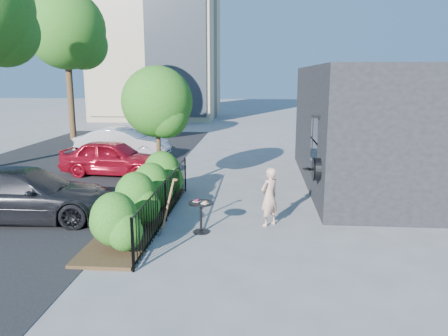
# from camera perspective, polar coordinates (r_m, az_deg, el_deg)

# --- Properties ---
(ground) EXTENTS (120.00, 120.00, 0.00)m
(ground) POSITION_cam_1_polar(r_m,az_deg,el_deg) (11.27, -0.01, -7.14)
(ground) COLOR gray
(ground) RESTS_ON ground
(shop_building) EXTENTS (6.22, 9.00, 4.00)m
(shop_building) POSITION_cam_1_polar(r_m,az_deg,el_deg) (15.89, 21.65, 5.04)
(shop_building) COLOR black
(shop_building) RESTS_ON ground
(fence) EXTENTS (0.05, 6.05, 1.10)m
(fence) POSITION_cam_1_polar(r_m,az_deg,el_deg) (11.31, -7.62, -4.20)
(fence) COLOR black
(fence) RESTS_ON ground
(planting_bed) EXTENTS (1.30, 6.00, 0.08)m
(planting_bed) POSITION_cam_1_polar(r_m,az_deg,el_deg) (11.63, -10.95, -6.54)
(planting_bed) COLOR #382616
(planting_bed) RESTS_ON ground
(shrubs) EXTENTS (1.10, 5.60, 1.24)m
(shrubs) POSITION_cam_1_polar(r_m,az_deg,el_deg) (11.51, -10.47, -3.29)
(shrubs) COLOR #1D5212
(shrubs) RESTS_ON ground
(patio_tree) EXTENTS (2.20, 2.20, 3.94)m
(patio_tree) POSITION_cam_1_polar(r_m,az_deg,el_deg) (13.75, -8.48, 7.99)
(patio_tree) COLOR #3F2B19
(patio_tree) RESTS_ON ground
(street) EXTENTS (9.00, 30.00, 0.01)m
(street) POSITION_cam_1_polar(r_m,az_deg,el_deg) (16.14, -24.69, -2.33)
(street) COLOR black
(street) RESTS_ON ground
(street_tree_far) EXTENTS (4.40, 4.40, 8.28)m
(street_tree_far) POSITION_cam_1_polar(r_m,az_deg,el_deg) (26.93, -19.83, 16.05)
(street_tree_far) COLOR #3F2B19
(street_tree_far) RESTS_ON ground
(cafe_table) EXTENTS (0.60, 0.60, 0.80)m
(cafe_table) POSITION_cam_1_polar(r_m,az_deg,el_deg) (10.44, -3.03, -5.72)
(cafe_table) COLOR black
(cafe_table) RESTS_ON ground
(woman) EXTENTS (0.63, 0.63, 1.48)m
(woman) POSITION_cam_1_polar(r_m,az_deg,el_deg) (10.91, 5.94, -3.77)
(woman) COLOR tan
(woman) RESTS_ON ground
(shovel) EXTENTS (0.48, 0.18, 1.42)m
(shovel) POSITION_cam_1_polar(r_m,az_deg,el_deg) (10.28, -7.50, -5.49)
(shovel) COLOR brown
(shovel) RESTS_ON ground
(car_red) EXTENTS (4.06, 1.99, 1.33)m
(car_red) POSITION_cam_1_polar(r_m,az_deg,el_deg) (16.93, -14.29, 1.33)
(car_red) COLOR maroon
(car_red) RESTS_ON ground
(car_silver) EXTENTS (4.21, 1.57, 1.37)m
(car_silver) POSITION_cam_1_polar(r_m,az_deg,el_deg) (20.37, -13.06, 3.19)
(car_silver) COLOR #B6B6BB
(car_silver) RESTS_ON ground
(car_darkgrey) EXTENTS (4.85, 2.33, 1.36)m
(car_darkgrey) POSITION_cam_1_polar(r_m,az_deg,el_deg) (12.43, -24.55, -3.14)
(car_darkgrey) COLOR black
(car_darkgrey) RESTS_ON ground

